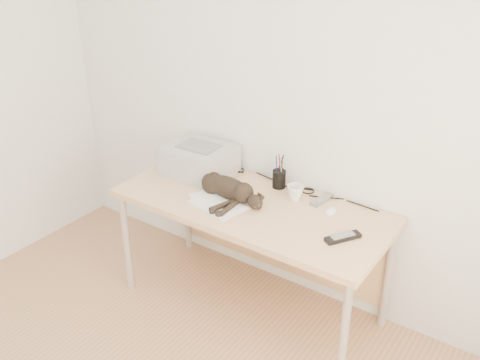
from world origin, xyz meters
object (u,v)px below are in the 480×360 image
Objects in this scene: cat at (226,188)px; pen_cup at (279,179)px; printer at (199,160)px; desk at (259,217)px; mouse at (331,209)px; mug at (295,193)px.

cat is 0.34m from pen_cup.
printer is 0.53m from pen_cup.
desk is at bearing -98.33° from pen_cup.
mouse is (0.42, 0.08, 0.15)m from desk.
cat is (-0.16, -0.11, 0.19)m from desk.
pen_cup reaches higher than printer.
pen_cup is 0.41m from mouse.
mug is at bearing -28.02° from pen_cup.
pen_cup is at bearing 157.13° from mouse.
desk is 2.73× the size of cat.
desk is 7.76× the size of pen_cup.
printer is 0.91m from mouse.
printer reaches higher than mouse.
printer reaches higher than desk.
cat is 5.96× the size of mouse.
mouse is at bearing 1.54° from printer.
cat is at bearing -145.98° from desk.
cat reaches higher than mouse.
mug is (0.19, 0.09, 0.18)m from desk.
cat is at bearing -123.42° from pen_cup.
desk is 0.27m from mug.
mug reaches higher than desk.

